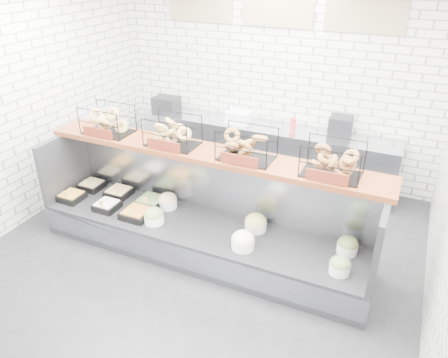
% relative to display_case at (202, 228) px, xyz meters
% --- Properties ---
extents(ground, '(5.50, 5.50, 0.00)m').
position_rel_display_case_xyz_m(ground, '(0.01, -0.35, -0.33)').
color(ground, black).
rests_on(ground, ground).
extents(room_shell, '(5.02, 5.51, 3.01)m').
position_rel_display_case_xyz_m(room_shell, '(0.01, 0.26, 1.73)').
color(room_shell, white).
rests_on(room_shell, ground).
extents(display_case, '(4.00, 0.90, 1.20)m').
position_rel_display_case_xyz_m(display_case, '(0.00, 0.00, 0.00)').
color(display_case, black).
rests_on(display_case, ground).
extents(bagel_shelf, '(4.10, 0.50, 0.40)m').
position_rel_display_case_xyz_m(bagel_shelf, '(0.01, 0.17, 1.05)').
color(bagel_shelf, '#522411').
rests_on(bagel_shelf, display_case).
extents(prep_counter, '(4.00, 0.60, 1.20)m').
position_rel_display_case_xyz_m(prep_counter, '(0.00, 2.08, 0.14)').
color(prep_counter, '#93969B').
rests_on(prep_counter, ground).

